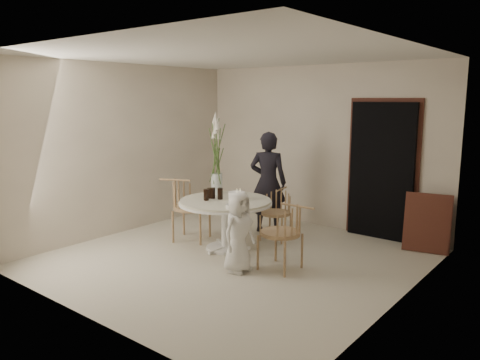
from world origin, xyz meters
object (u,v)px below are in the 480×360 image
Objects in this scene: chair_far at (279,206)px; girl at (268,182)px; table at (225,208)px; birthday_cake at (237,196)px; chair_right at (289,227)px; flower_vase at (217,155)px; chair_left at (183,200)px; boy at (239,232)px.

chair_far is 0.49m from girl.
birthday_cake is at bearing 36.45° from table.
chair_right is 0.54× the size of girl.
birthday_cake is 0.19× the size of flower_vase.
flower_vase is (0.45, 0.27, 0.70)m from chair_left.
chair_left is 1.41m from girl.
flower_vase is at bearing 165.23° from birthday_cake.
flower_vase is at bearing 48.28° from girl.
girl is at bearing -136.63° from chair_right.
chair_left reaches higher than chair_far.
flower_vase is at bearing -142.55° from chair_far.
chair_left is 0.97m from birthday_cake.
flower_vase is at bearing 148.02° from table.
girl reaches higher than chair_far.
chair_far is at bearing 48.41° from flower_vase.
chair_far is 1.57m from boy.
girl is at bearing 25.95° from boy.
girl reaches higher than boy.
boy is at bearing -51.19° from chair_right.
chair_far reaches higher than table.
chair_right reaches higher than chair_far.
boy reaches higher than chair_right.
chair_far is (0.28, 0.95, -0.12)m from table.
boy is (0.70, -0.57, -0.11)m from table.
chair_left is at bearing 72.75° from boy.
flower_vase is at bearing -83.22° from chair_left.
chair_right is (1.18, -0.18, -0.05)m from table.
chair_left is at bearing -149.51° from flower_vase.
girl is (-0.06, 1.13, 0.20)m from table.
girl is at bearing 100.25° from birthday_cake.
girl is (0.76, 1.17, 0.20)m from chair_left.
birthday_cake is at bearing -110.62° from chair_far.
chair_right is 0.93× the size of chair_left.
chair_far is 0.62× the size of flower_vase.
girl reaches higher than chair_left.
boy is (0.42, -1.52, 0.01)m from chair_far.
boy is at bearing -132.91° from chair_left.
birthday_cake is at bearing -105.49° from chair_left.
chair_right is 0.71× the size of flower_vase.
chair_far is at bearing 73.77° from table.
table is 0.82m from flower_vase.
flower_vase is (-0.49, 0.13, 0.53)m from birthday_cake.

